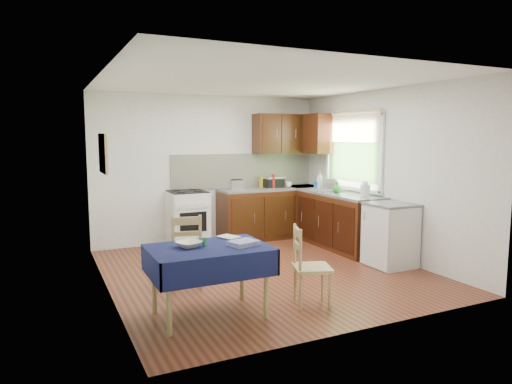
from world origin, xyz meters
name	(u,v)px	position (x,y,z in m)	size (l,w,h in m)	color
floor	(263,271)	(0.00, 0.00, 0.00)	(4.20, 4.20, 0.00)	#4D2214
ceiling	(264,82)	(0.00, 0.00, 2.50)	(4.00, 4.20, 0.02)	white
wall_back	(210,169)	(0.00, 2.10, 1.25)	(4.00, 0.02, 2.50)	white
wall_front	(366,197)	(0.00, -2.10, 1.25)	(4.00, 0.02, 2.50)	white
wall_left	(105,185)	(-2.00, 0.00, 1.25)	(0.02, 4.20, 2.50)	white
wall_right	(382,173)	(2.00, 0.00, 1.25)	(0.02, 4.20, 2.50)	white
base_cabinets	(302,217)	(1.36, 1.26, 0.43)	(1.90, 2.30, 0.86)	#371609
worktop_back	(271,189)	(1.05, 1.80, 0.88)	(1.90, 0.60, 0.04)	slate
worktop_right	(340,194)	(1.70, 0.65, 0.88)	(0.60, 1.70, 0.04)	slate
worktop_corner	(303,187)	(1.70, 1.80, 0.88)	(0.60, 0.60, 0.04)	slate
splashback	(244,170)	(0.65, 2.08, 1.20)	(2.70, 0.02, 0.60)	white
upper_cabinets	(295,134)	(1.52, 1.80, 1.85)	(1.20, 0.85, 0.70)	#371609
stove	(188,219)	(-0.50, 1.80, 0.46)	(0.60, 0.61, 0.92)	white
window	(353,146)	(1.97, 0.70, 1.65)	(0.04, 1.48, 1.26)	#2E5222
fridge	(390,235)	(1.70, -0.55, 0.44)	(0.58, 0.60, 0.89)	white
corkboard	(103,153)	(-1.97, 0.30, 1.60)	(0.04, 0.62, 0.47)	tan
dining_table	(209,257)	(-1.18, -1.16, 0.61)	(1.18, 0.80, 0.71)	#0D1337
chair_far	(186,248)	(-1.13, -0.19, 0.47)	(0.47, 0.47, 0.89)	tan
chair_near	(308,264)	(-0.13, -1.34, 0.45)	(0.48, 0.48, 0.86)	tan
toaster	(237,185)	(0.35, 1.73, 0.98)	(0.24, 0.15, 0.19)	silver
sandwich_press	(273,182)	(1.09, 1.83, 0.99)	(0.33, 0.29, 0.19)	black
sauce_bottle	(273,181)	(1.04, 1.70, 1.02)	(0.06, 0.06, 0.25)	red
yellow_packet	(263,182)	(0.96, 1.95, 0.99)	(0.13, 0.09, 0.18)	yellow
dish_rack	(331,189)	(1.72, 0.93, 0.92)	(0.45, 0.34, 0.21)	gray
kettle	(365,190)	(1.74, 0.08, 1.01)	(0.15, 0.15, 0.25)	white
cup	(288,184)	(1.36, 1.74, 0.95)	(0.12, 0.12, 0.09)	white
soap_bottle_a	(320,180)	(1.65, 1.17, 1.06)	(0.12, 0.12, 0.32)	white
soap_bottle_b	(317,184)	(1.62, 1.20, 0.99)	(0.08, 0.08, 0.18)	#1D5AAC
soap_bottle_c	(337,188)	(1.63, 0.63, 0.99)	(0.14, 0.14, 0.18)	green
plate_bowl	(189,244)	(-1.36, -1.09, 0.74)	(0.24, 0.24, 0.06)	#FBF6CD
book	(223,238)	(-0.93, -0.91, 0.72)	(0.17, 0.23, 0.02)	white
spice_jar	(204,242)	(-1.20, -1.10, 0.75)	(0.04, 0.04, 0.08)	#258B37
tea_towel	(243,243)	(-0.85, -1.26, 0.73)	(0.27, 0.21, 0.05)	navy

